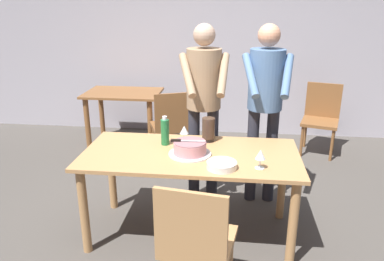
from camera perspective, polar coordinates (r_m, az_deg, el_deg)
The scene contains 16 objects.
ground_plane at distance 3.36m, azimuth -0.21°, elevation -15.30°, with size 14.00×14.00×0.00m, color #4C4742.
back_wall at distance 5.52m, azimuth 3.20°, elevation 13.42°, with size 10.00×0.12×2.70m, color #ADA8B2.
main_dining_table at distance 3.04m, azimuth -0.23°, elevation -5.28°, with size 1.73×0.83×0.75m.
cake_on_platter at distance 2.95m, azimuth -0.33°, elevation -2.76°, with size 0.34×0.34×0.11m.
cake_knife at distance 2.93m, azimuth -1.74°, elevation -1.56°, with size 0.27×0.03×0.02m.
plate_stack at distance 2.73m, azimuth 4.55°, elevation -5.28°, with size 0.22×0.22×0.05m.
wine_glass_near at distance 3.20m, azimuth -1.19°, elevation 0.03°, with size 0.08×0.08×0.14m.
wine_glass_far at distance 2.74m, azimuth 10.41°, elevation -3.73°, with size 0.08×0.08×0.14m.
water_bottle at distance 3.14m, azimuth -4.15°, elevation -0.18°, with size 0.07×0.07×0.25m.
hurricane_lamp at distance 3.21m, azimuth 2.53°, elevation 0.16°, with size 0.11×0.11×0.21m.
person_cutting_cake at distance 3.49m, azimuth 1.81°, elevation 5.45°, with size 0.46×0.57×1.72m.
person_standing_beside at distance 3.52m, azimuth 11.13°, elevation 5.21°, with size 0.47×0.56×1.72m.
chair_near_side at distance 2.42m, azimuth 0.61°, elevation -16.45°, with size 0.50×0.50×0.90m.
background_table at distance 5.18m, azimuth -10.41°, elevation 4.06°, with size 1.00×0.70×0.74m.
background_chair_0 at distance 5.12m, azimuth 19.09°, elevation 2.10°, with size 0.55×0.55×0.90m.
background_chair_1 at distance 4.54m, azimuth -3.19°, elevation 1.05°, with size 0.57×0.57×0.90m.
Camera 1 is at (0.33, -2.75, 1.91)m, focal length 34.93 mm.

